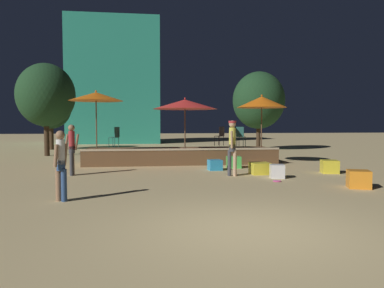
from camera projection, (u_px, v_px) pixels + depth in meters
name	position (u px, v px, depth m)	size (l,w,h in m)	color
ground_plane	(250.00, 230.00, 6.26)	(120.00, 120.00, 0.00)	tan
wooden_deck	(180.00, 156.00, 16.90)	(8.40, 2.40, 0.73)	brown
patio_umbrella_0	(262.00, 102.00, 16.45)	(2.20, 2.20, 3.06)	brown
patio_umbrella_1	(96.00, 97.00, 15.27)	(2.21, 2.21, 3.14)	brown
patio_umbrella_2	(185.00, 104.00, 16.04)	(2.76, 2.76, 2.89)	brown
cube_seat_0	(330.00, 167.00, 13.47)	(0.69, 0.69, 0.46)	yellow
cube_seat_1	(234.00, 162.00, 15.07)	(0.65, 0.65, 0.46)	#4CC651
cube_seat_2	(215.00, 165.00, 14.31)	(0.53, 0.53, 0.40)	#2D9EDB
cube_seat_3	(359.00, 179.00, 10.37)	(0.74, 0.74, 0.49)	orange
cube_seat_4	(260.00, 168.00, 13.19)	(0.65, 0.65, 0.41)	yellow
cube_seat_5	(277.00, 171.00, 12.24)	(0.53, 0.53, 0.44)	white
person_0	(61.00, 164.00, 8.56)	(0.29, 0.45, 1.63)	#2D4C7F
person_1	(72.00, 148.00, 12.82)	(0.51, 0.30, 1.75)	#3F3F47
person_2	(232.00, 144.00, 12.67)	(0.30, 0.57, 1.89)	#3F3F47
bistro_chair_0	(240.00, 135.00, 16.73)	(0.47, 0.47, 0.90)	#1E4C47
bistro_chair_1	(115.00, 135.00, 16.18)	(0.47, 0.46, 0.90)	#1E4C47
bistro_chair_2	(220.00, 134.00, 17.64)	(0.48, 0.48, 0.90)	#47474C
frisbee_disc	(277.00, 181.00, 11.50)	(0.25, 0.25, 0.03)	#E54C99
background_tree_0	(46.00, 95.00, 20.41)	(3.13, 3.13, 5.06)	#3D2B1C
background_tree_1	(259.00, 100.00, 24.87)	(3.45, 3.45, 5.22)	#3D2B1C
background_tree_2	(51.00, 107.00, 25.32)	(2.69, 2.69, 4.38)	#3D2B1C
distant_building	(115.00, 82.00, 34.05)	(8.06, 4.67, 11.09)	teal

